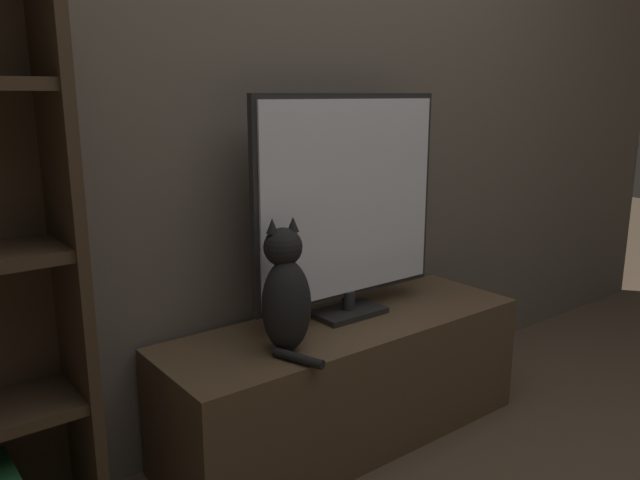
{
  "coord_description": "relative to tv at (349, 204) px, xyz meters",
  "views": [
    {
      "loc": [
        -1.28,
        -0.54,
        1.18
      ],
      "look_at": [
        -0.12,
        0.96,
        0.73
      ],
      "focal_mm": 35.0,
      "sensor_mm": 36.0,
      "label": 1
    }
  ],
  "objects": [
    {
      "name": "tv",
      "position": [
        0.0,
        0.0,
        0.0
      ],
      "size": [
        0.75,
        0.15,
        0.75
      ],
      "color": "black",
      "rests_on": "tv_stand"
    },
    {
      "name": "tv_stand",
      "position": [
        -0.05,
        -0.05,
        -0.61
      ],
      "size": [
        1.3,
        0.43,
        0.43
      ],
      "color": "brown",
      "rests_on": "ground_plane"
    },
    {
      "name": "wall_back",
      "position": [
        -0.05,
        0.2,
        0.48
      ],
      "size": [
        4.8,
        0.05,
        2.6
      ],
      "color": "#60564C",
      "rests_on": "ground_plane"
    },
    {
      "name": "cat",
      "position": [
        -0.34,
        -0.12,
        -0.22
      ],
      "size": [
        0.18,
        0.27,
        0.4
      ],
      "rotation": [
        0.0,
        0.0,
        -0.28
      ],
      "color": "black",
      "rests_on": "tv_stand"
    }
  ]
}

